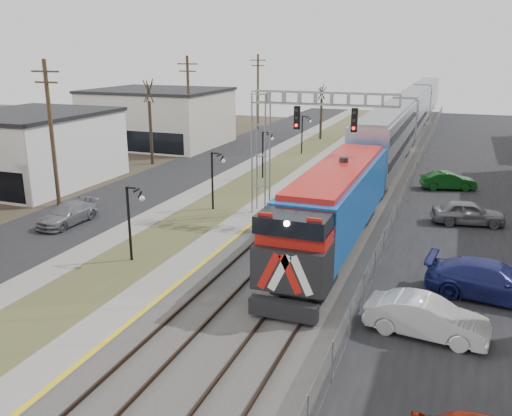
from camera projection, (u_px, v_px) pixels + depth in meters
The scene contains 19 objects.
street_west at pixel (168, 179), 46.01m from camera, with size 7.00×120.00×0.04m, color black.
sidewalk at pixel (216, 183), 44.48m from camera, with size 2.00×120.00×0.08m, color gray.
grass_median at pixel (250, 186), 43.47m from camera, with size 4.00×120.00×0.06m, color #494E29.
platform at pixel (286, 188), 42.43m from camera, with size 2.00×120.00×0.24m, color gray.
ballast_bed at pixel (349, 194), 40.75m from camera, with size 8.00×120.00×0.20m, color #595651.
platform_edge at pixel (296, 188), 42.10m from camera, with size 0.24×120.00×0.01m, color gold.
track_near at pixel (323, 190), 41.37m from camera, with size 1.58×120.00×0.15m.
track_far at pixel (369, 194), 40.19m from camera, with size 1.58×120.00×0.15m.
train at pixel (405, 120), 60.69m from camera, with size 3.00×85.85×5.33m.
signal_gantry at pixel (287, 133), 33.85m from camera, with size 9.00×1.07×8.15m.
lampposts at pixel (132, 223), 27.91m from camera, with size 0.14×62.14×4.00m.
utility_poles at pixel (52, 135), 36.64m from camera, with size 0.28×80.28×10.00m.
fence at pixel (407, 190), 39.13m from camera, with size 0.04×120.00×1.60m, color gray.
bare_trees at pixel (177, 140), 49.16m from camera, with size 12.30×42.30×5.95m.
car_lot_b at pixel (427, 318), 20.61m from camera, with size 1.60×4.58×1.51m, color silver.
car_lot_d at pixel (492, 282), 23.69m from camera, with size 2.30×5.65×1.64m, color navy.
car_lot_e at pixel (468, 213), 33.83m from camera, with size 1.77×4.40×1.50m, color slate.
car_lot_f at pixel (448, 181), 42.28m from camera, with size 1.45×4.15×1.37m, color #0D4413.
car_street_b at pixel (68, 215), 33.90m from camera, with size 1.81×4.45×1.29m, color slate.
Camera 1 is at (11.34, -4.32, 10.60)m, focal length 38.00 mm.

